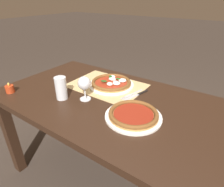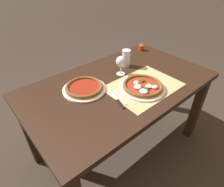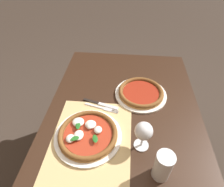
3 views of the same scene
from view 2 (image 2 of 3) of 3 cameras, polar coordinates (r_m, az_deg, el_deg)
The scene contains 10 objects.
ground_plane at distance 1.92m, azimuth 1.87°, elevation -15.57°, with size 24.00×24.00×0.00m, color #382D26.
dining_table at distance 1.47m, azimuth 2.35°, elevation -0.03°, with size 1.43×0.85×0.74m.
paper_placemat at distance 1.39m, azimuth 9.53°, elevation 2.22°, with size 0.52×0.38×0.00m, color tan.
pizza_near at distance 1.35m, azimuth 9.35°, elevation 2.17°, with size 0.33×0.33×0.05m.
pizza_far at distance 1.34m, azimuth -8.44°, elevation 1.74°, with size 0.31×0.31×0.04m.
wine_glass at distance 1.47m, azimuth 2.76°, elevation 9.49°, with size 0.08×0.08×0.16m.
pint_glass at distance 1.62m, azimuth 4.34°, elevation 10.59°, with size 0.07×0.07×0.15m.
fork at distance 1.27m, azimuth 2.09°, elevation -0.79°, with size 0.06×0.20×0.00m.
knife at distance 1.24m, azimuth 1.39°, elevation -1.56°, with size 0.07×0.21×0.01m.
votive_candle at distance 1.96m, azimuth 8.92°, elevation 13.57°, with size 0.06×0.06×0.07m.
Camera 2 is at (-0.82, -0.86, 1.51)m, focal length 30.00 mm.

